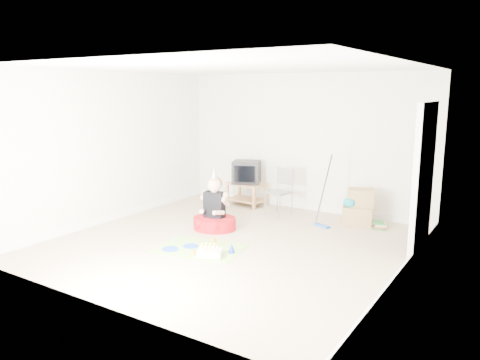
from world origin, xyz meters
The scene contains 16 objects.
ground centered at (0.00, 0.00, 0.00)m, with size 5.00×5.00×0.00m, color tan.
doorway_recess centered at (2.48, 1.20, 1.02)m, with size 0.02×0.90×2.05m, color black.
tv_stand centered at (-1.05, 2.12, 0.27)m, with size 0.76×0.52×0.45m.
crt_tv centered at (-1.05, 2.12, 0.68)m, with size 0.52×0.43×0.45m, color black.
folding_chair centered at (-0.16, 1.81, 0.43)m, with size 0.48×0.47×0.89m.
cardboard_boxes centered at (1.28, 2.01, 0.30)m, with size 0.58×0.52×0.62m.
floor_mop centered at (0.82, 1.54, 0.26)m, with size 0.32×0.39×1.20m.
book_pile centered at (1.67, 1.99, 0.05)m, with size 0.25×0.28×0.11m.
seated_woman centered at (-0.64, 0.45, 0.23)m, with size 0.84×0.84×1.04m.
party_mat centered at (-0.24, -0.45, 0.00)m, with size 1.23×0.89×0.01m, color #F83494.
birthday_cake centered at (0.07, -0.65, 0.05)m, with size 0.42×0.39×0.15m.
blue_plate_near centered at (-0.41, -0.48, 0.01)m, with size 0.22×0.22×0.01m, color blue.
blue_plate_far centered at (-0.58, -0.74, 0.01)m, with size 0.24×0.24×0.01m, color blue.
orange_cup_near centered at (-0.24, -0.13, 0.04)m, with size 0.06×0.06×0.07m, color orange.
orange_cup_far centered at (-0.15, -0.74, 0.04)m, with size 0.06×0.06×0.07m, color orange.
blue_party_hat centered at (0.25, -0.37, 0.08)m, with size 0.10×0.10×0.14m, color #1827A9.
Camera 1 is at (3.76, -5.65, 2.29)m, focal length 35.00 mm.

